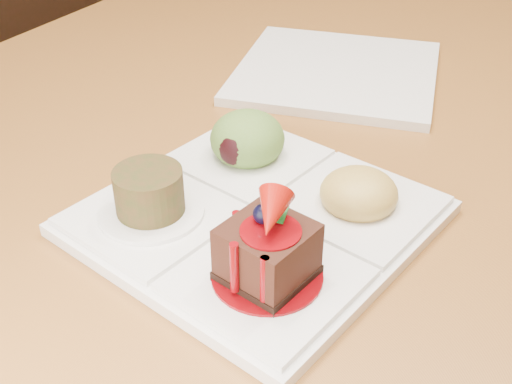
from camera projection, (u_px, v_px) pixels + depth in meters
The scene contains 5 objects.
ground at pixel (347, 370), 1.39m from camera, with size 6.00×6.00×0.00m, color #4F3116.
dining_table at pixel (382, 80), 1.01m from camera, with size 1.00×1.80×0.75m.
chair_left at pixel (90, 57), 1.58m from camera, with size 0.40×0.40×0.87m.
sampler_plate at pixel (257, 202), 0.58m from camera, with size 0.32×0.32×0.11m.
second_plate at pixel (336, 72), 0.86m from camera, with size 0.26×0.26×0.01m, color white.
Camera 1 is at (0.29, -0.91, 1.10)m, focal length 45.00 mm.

